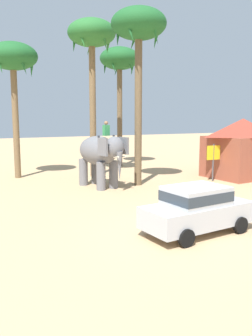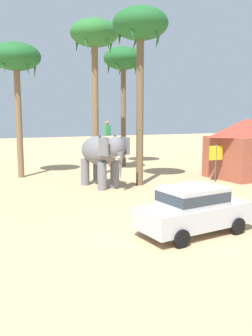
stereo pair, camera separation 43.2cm
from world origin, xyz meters
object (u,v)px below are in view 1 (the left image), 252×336
object	(u,v)px
car_sedan_foreground	(197,208)
palm_tree_far_back	(120,63)
elephant_with_mahout	(100,154)
roadside_hut	(242,146)
palm_tree_near_hut	(13,61)
palm_tree_behind_elephant	(92,40)
signboard_yellow	(213,155)
palm_tree_left_of_road	(139,31)

from	to	relation	value
car_sedan_foreground	palm_tree_far_back	bearing A→B (deg)	73.37
elephant_with_mahout	roadside_hut	distance (m)	10.08
palm_tree_near_hut	palm_tree_far_back	bearing A→B (deg)	13.46
palm_tree_behind_elephant	palm_tree_near_hut	xyz separation A→B (m)	(-4.84, 1.70, -1.45)
elephant_with_mahout	palm_tree_far_back	size ratio (longest dim) A/B	0.41
car_sedan_foreground	signboard_yellow	xyz separation A→B (m)	(7.29, 7.72, 0.76)
palm_tree_behind_elephant	roadside_hut	distance (m)	12.39
car_sedan_foreground	palm_tree_left_of_road	world-z (taller)	palm_tree_left_of_road
palm_tree_behind_elephant	palm_tree_left_of_road	size ratio (longest dim) A/B	1.02
palm_tree_left_of_road	palm_tree_far_back	size ratio (longest dim) A/B	1.06
palm_tree_behind_elephant	roadside_hut	bearing A→B (deg)	-28.37
car_sedan_foreground	palm_tree_far_back	xyz separation A→B (m)	(5.01, 16.78, 7.49)
palm_tree_near_hut	signboard_yellow	size ratio (longest dim) A/B	3.71
elephant_with_mahout	palm_tree_behind_elephant	size ratio (longest dim) A/B	0.38
car_sedan_foreground	palm_tree_behind_elephant	bearing A→B (deg)	84.87
palm_tree_behind_elephant	roadside_hut	size ratio (longest dim) A/B	1.98
roadside_hut	signboard_yellow	bearing A→B (deg)	-171.33
palm_tree_behind_elephant	palm_tree_near_hut	size ratio (longest dim) A/B	1.18
signboard_yellow	palm_tree_far_back	bearing A→B (deg)	104.12
car_sedan_foreground	palm_tree_near_hut	distance (m)	16.60
palm_tree_behind_elephant	palm_tree_near_hut	world-z (taller)	palm_tree_behind_elephant
car_sedan_foreground	palm_tree_left_of_road	xyz separation A→B (m)	(2.41, 8.79, 8.04)
car_sedan_foreground	elephant_with_mahout	world-z (taller)	elephant_with_mahout
palm_tree_behind_elephant	signboard_yellow	distance (m)	11.01
palm_tree_near_hut	car_sedan_foreground	bearing A→B (deg)	-75.98
car_sedan_foreground	palm_tree_far_back	distance (m)	19.05
signboard_yellow	roadside_hut	bearing A→B (deg)	8.67
palm_tree_behind_elephant	palm_tree_far_back	distance (m)	5.44
elephant_with_mahout	signboard_yellow	xyz separation A→B (m)	(7.19, -1.43, -0.30)
car_sedan_foreground	roadside_hut	size ratio (longest dim) A/B	0.80
car_sedan_foreground	palm_tree_near_hut	world-z (taller)	palm_tree_near_hut
palm_tree_far_back	roadside_hut	distance (m)	11.85
elephant_with_mahout	palm_tree_behind_elephant	distance (m)	8.22
elephant_with_mahout	palm_tree_near_hut	size ratio (longest dim) A/B	0.45
palm_tree_near_hut	roadside_hut	xyz separation A→B (m)	(13.81, -6.54, -5.59)
palm_tree_left_of_road	roadside_hut	distance (m)	10.34
palm_tree_near_hut	palm_tree_far_back	world-z (taller)	palm_tree_far_back
palm_tree_behind_elephant	palm_tree_left_of_road	distance (m)	4.39
palm_tree_left_of_road	palm_tree_behind_elephant	bearing A→B (deg)	106.38
signboard_yellow	palm_tree_near_hut	bearing A→B (deg)	147.51
car_sedan_foreground	palm_tree_behind_elephant	size ratio (longest dim) A/B	0.40
palm_tree_left_of_road	palm_tree_far_back	distance (m)	8.42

